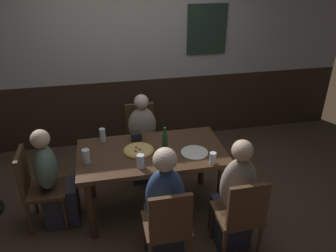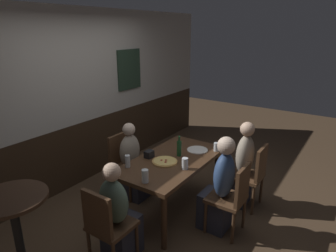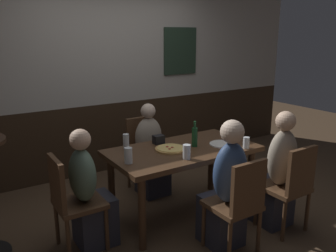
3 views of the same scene
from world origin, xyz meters
The scene contains 19 objects.
ground_plane centered at (0.00, 0.00, 0.00)m, with size 12.00×12.00×0.00m, color #4C3826.
wall_back centered at (0.01, 1.65, 1.30)m, with size 6.40×0.13×2.60m.
dining_table centered at (0.00, 0.00, 0.65)m, with size 1.51×0.81×0.74m.
chair_right_near centered at (0.67, -0.82, 0.50)m, with size 0.40×0.40×0.88m.
chair_head_west centered at (-1.17, 0.00, 0.50)m, with size 0.40×0.40×0.88m.
chair_mid_near centered at (0.00, -0.82, 0.50)m, with size 0.40×0.40×0.88m.
chair_mid_far centered at (0.00, 0.82, 0.50)m, with size 0.40×0.40×0.88m.
person_right_near centered at (0.67, -0.66, 0.49)m, with size 0.34×0.37×1.18m.
person_head_west centered at (-1.01, 0.00, 0.46)m, with size 0.37×0.34×1.10m.
person_mid_near centered at (0.00, -0.66, 0.50)m, with size 0.34×0.37×1.18m.
person_mid_far centered at (0.00, 0.66, 0.45)m, with size 0.34×0.37×1.09m.
pizza centered at (-0.13, 0.02, 0.75)m, with size 0.31×0.31×0.03m.
beer_glass_half centered at (-0.15, -0.27, 0.80)m, with size 0.07×0.07×0.14m.
tumbler_short centered at (-0.48, 0.31, 0.80)m, with size 0.06×0.06×0.15m.
highball_clear centered at (0.54, -0.34, 0.79)m, with size 0.06×0.06×0.12m.
tumbler_water centered at (-0.65, -0.08, 0.80)m, with size 0.07×0.07×0.14m.
beer_bottle_green centered at (0.14, -0.02, 0.85)m, with size 0.06×0.06×0.27m.
plate_white_large centered at (0.42, -0.13, 0.75)m, with size 0.28×0.28×0.01m, color white.
condiment_caddy centered at (-0.12, 0.27, 0.79)m, with size 0.11×0.09×0.09m, color black.
Camera 1 is at (-0.45, -2.95, 2.56)m, focal length 36.11 mm.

